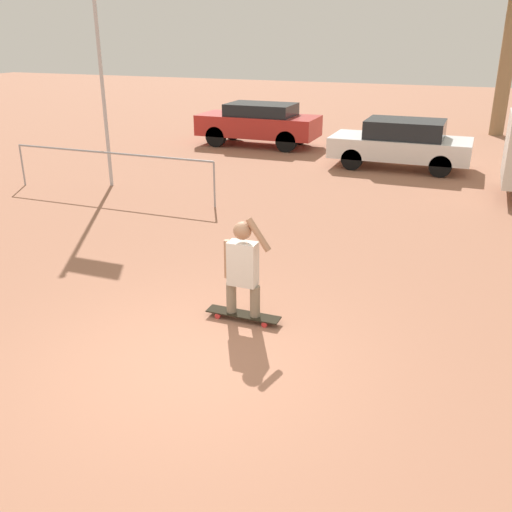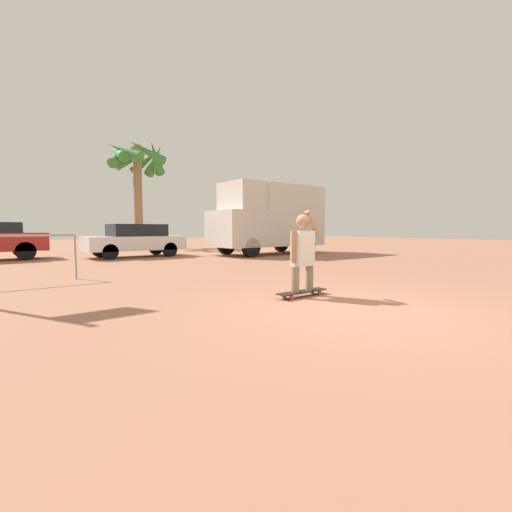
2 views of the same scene
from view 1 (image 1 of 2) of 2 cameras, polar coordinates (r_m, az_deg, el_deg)
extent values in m
plane|color=#A36B51|center=(7.12, -6.55, -10.65)|extent=(80.00, 80.00, 0.00)
cube|color=black|center=(8.01, -1.29, -5.84)|extent=(1.06, 0.23, 0.02)
cylinder|color=red|center=(8.09, -3.85, -6.00)|extent=(0.08, 0.03, 0.08)
cylinder|color=red|center=(8.24, -3.30, -5.44)|extent=(0.08, 0.03, 0.08)
cylinder|color=red|center=(7.85, 0.84, -6.88)|extent=(0.08, 0.03, 0.08)
cylinder|color=red|center=(8.00, 1.32, -6.28)|extent=(0.08, 0.03, 0.08)
cylinder|color=gray|center=(7.97, -2.48, -4.13)|extent=(0.14, 0.14, 0.45)
cylinder|color=gray|center=(7.85, -0.10, -4.55)|extent=(0.14, 0.14, 0.45)
cube|color=silver|center=(7.69, -1.33, -0.77)|extent=(0.39, 0.22, 0.61)
sphere|color=#A37556|center=(7.52, -1.36, 2.55)|extent=(0.25, 0.25, 0.25)
cylinder|color=#A37556|center=(7.76, -2.88, -0.30)|extent=(0.09, 0.09, 0.55)
cylinder|color=#A37556|center=(7.45, 0.25, 2.15)|extent=(0.36, 0.09, 0.45)
cylinder|color=black|center=(16.97, 9.57, 9.52)|extent=(0.62, 0.22, 0.62)
cylinder|color=black|center=(18.43, 10.61, 10.41)|extent=(0.62, 0.22, 0.62)
cylinder|color=black|center=(16.65, 17.95, 8.55)|extent=(0.62, 0.22, 0.62)
cylinder|color=black|center=(18.15, 18.34, 9.52)|extent=(0.62, 0.22, 0.62)
cube|color=white|center=(17.45, 14.19, 10.48)|extent=(3.97, 1.75, 0.58)
cube|color=black|center=(17.35, 14.69, 12.20)|extent=(2.18, 1.54, 0.51)
cylinder|color=black|center=(20.23, -4.03, 11.83)|extent=(0.70, 0.22, 0.70)
cylinder|color=black|center=(21.57, -2.31, 12.47)|extent=(0.70, 0.22, 0.70)
cylinder|color=black|center=(19.29, 3.05, 11.37)|extent=(0.70, 0.22, 0.70)
cylinder|color=black|center=(20.69, 4.39, 12.04)|extent=(0.70, 0.22, 0.70)
cube|color=#B22823|center=(20.35, 0.23, 12.93)|extent=(4.15, 1.71, 0.70)
cube|color=black|center=(20.24, 0.52, 14.45)|extent=(2.28, 1.51, 0.40)
cylinder|color=#8E704C|center=(24.19, 23.93, 18.17)|extent=(0.54, 0.54, 6.09)
cylinder|color=#B7B7BC|center=(15.10, -15.19, 16.88)|extent=(0.09, 0.09, 5.44)
cylinder|color=#99999E|center=(14.29, -14.41, 9.95)|extent=(5.49, 0.05, 0.05)
cylinder|color=#99999E|center=(16.13, -22.33, 8.38)|extent=(0.04, 0.04, 1.05)
cylinder|color=#99999E|center=(13.04, -4.19, 7.10)|extent=(0.04, 0.04, 1.05)
camera|label=2|loc=(7.92, -46.77, -4.66)|focal=24.00mm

